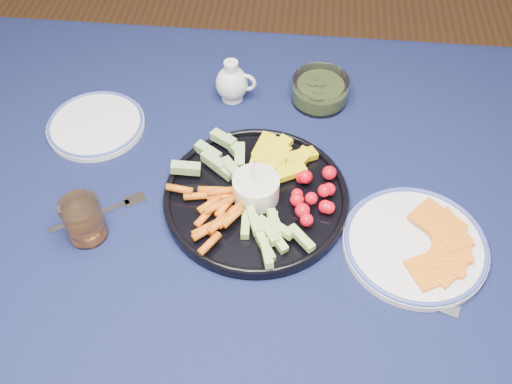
# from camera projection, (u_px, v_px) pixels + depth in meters

# --- Properties ---
(dining_table) EXTENTS (1.67, 1.07, 0.75)m
(dining_table) POSITION_uv_depth(u_px,v_px,m) (275.00, 236.00, 1.10)
(dining_table) COLOR #4F331A
(dining_table) RESTS_ON ground
(crudite_platter) EXTENTS (0.34, 0.34, 0.11)m
(crudite_platter) POSITION_uv_depth(u_px,v_px,m) (255.00, 194.00, 1.03)
(crudite_platter) COLOR black
(crudite_platter) RESTS_ON dining_table
(creamer_pitcher) EXTENTS (0.09, 0.07, 0.09)m
(creamer_pitcher) POSITION_uv_depth(u_px,v_px,m) (232.00, 83.00, 1.19)
(creamer_pitcher) COLOR white
(creamer_pitcher) RESTS_ON dining_table
(pickle_bowl) EXTENTS (0.12, 0.12, 0.06)m
(pickle_bowl) POSITION_uv_depth(u_px,v_px,m) (320.00, 91.00, 1.20)
(pickle_bowl) COLOR silver
(pickle_bowl) RESTS_ON dining_table
(cheese_plate) EXTENTS (0.25, 0.25, 0.03)m
(cheese_plate) POSITION_uv_depth(u_px,v_px,m) (416.00, 243.00, 0.97)
(cheese_plate) COLOR white
(cheese_plate) RESTS_ON dining_table
(juice_tumbler) EXTENTS (0.07, 0.07, 0.08)m
(juice_tumbler) POSITION_uv_depth(u_px,v_px,m) (84.00, 222.00, 0.97)
(juice_tumbler) COLOR silver
(juice_tumbler) RESTS_ON dining_table
(fork_left) EXTENTS (0.16, 0.11, 0.00)m
(fork_left) POSITION_uv_depth(u_px,v_px,m) (106.00, 211.00, 1.03)
(fork_left) COLOR silver
(fork_left) RESTS_ON dining_table
(fork_right) EXTENTS (0.16, 0.06, 0.00)m
(fork_right) POSITION_uv_depth(u_px,v_px,m) (417.00, 298.00, 0.91)
(fork_right) COLOR silver
(fork_right) RESTS_ON dining_table
(side_plate_extra) EXTENTS (0.20, 0.20, 0.02)m
(side_plate_extra) POSITION_uv_depth(u_px,v_px,m) (96.00, 125.00, 1.16)
(side_plate_extra) COLOR white
(side_plate_extra) RESTS_ON dining_table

